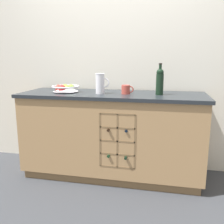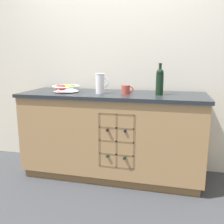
{
  "view_description": "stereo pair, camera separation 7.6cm",
  "coord_description": "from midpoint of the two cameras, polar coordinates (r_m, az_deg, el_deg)",
  "views": [
    {
      "loc": [
        0.54,
        -2.55,
        1.27
      ],
      "look_at": [
        0.0,
        0.0,
        0.72
      ],
      "focal_mm": 40.0,
      "sensor_mm": 36.0,
      "label": 1
    },
    {
      "loc": [
        0.62,
        -2.53,
        1.27
      ],
      "look_at": [
        0.0,
        0.0,
        0.72
      ],
      "focal_mm": 40.0,
      "sensor_mm": 36.0,
      "label": 2
    }
  ],
  "objects": [
    {
      "name": "standing_wine_bottle",
      "position": [
        2.54,
        10.02,
        7.04
      ],
      "size": [
        0.08,
        0.08,
        0.31
      ],
      "color": "black",
      "rests_on": "kitchen_island"
    },
    {
      "name": "fruit_bowl",
      "position": [
        2.76,
        -11.38,
        5.38
      ],
      "size": [
        0.3,
        0.3,
        0.09
      ],
      "color": "silver",
      "rests_on": "kitchen_island"
    },
    {
      "name": "back_wall",
      "position": [
        2.97,
        0.78,
        12.04
      ],
      "size": [
        4.4,
        0.06,
        2.55
      ],
      "primitive_type": "cube",
      "color": "silver",
      "rests_on": "ground_plane"
    },
    {
      "name": "kitchen_island",
      "position": [
        2.73,
        -0.79,
        -5.18
      ],
      "size": [
        1.94,
        0.66,
        0.92
      ],
      "color": "brown",
      "rests_on": "ground_plane"
    },
    {
      "name": "ground_plane",
      "position": [
        2.9,
        -0.78,
        -14.03
      ],
      "size": [
        14.0,
        14.0,
        0.0
      ],
      "primitive_type": "plane",
      "color": "#383A3F"
    },
    {
      "name": "white_pitcher",
      "position": [
        2.59,
        -3.52,
        6.59
      ],
      "size": [
        0.15,
        0.1,
        0.21
      ],
      "color": "white",
      "rests_on": "kitchen_island"
    },
    {
      "name": "ceramic_mug",
      "position": [
        2.56,
        2.39,
        5.16
      ],
      "size": [
        0.13,
        0.09,
        0.09
      ],
      "color": "#B7473D",
      "rests_on": "kitchen_island"
    }
  ]
}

